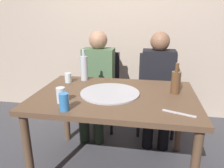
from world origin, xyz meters
TOP-DOWN VIEW (x-y plane):
  - ground_plane at (0.00, 0.00)m, footprint 8.00×8.00m
  - back_wall at (0.00, 1.28)m, footprint 6.00×0.10m
  - dining_table at (0.00, 0.00)m, footprint 1.31×0.88m
  - pizza_tray at (-0.04, 0.01)m, footprint 0.49×0.49m
  - wine_bottle at (0.48, 0.11)m, footprint 0.08×0.08m
  - beer_bottle at (-0.36, 0.33)m, footprint 0.07×0.07m
  - tumbler_near at (-0.49, 0.24)m, footprint 0.06×0.06m
  - tumbler_far at (-0.36, -0.24)m, footprint 0.07×0.07m
  - soda_can at (-0.29, -0.36)m, footprint 0.07×0.07m
  - table_knife at (0.47, -0.29)m, footprint 0.21×0.09m
  - chair_left at (-0.32, 0.84)m, footprint 0.44×0.44m
  - chair_right at (0.37, 0.84)m, footprint 0.44×0.44m
  - guest_in_sweater at (-0.32, 0.69)m, footprint 0.36×0.56m
  - guest_in_beanie at (0.37, 0.69)m, footprint 0.36×0.56m

SIDE VIEW (x-z plane):
  - ground_plane at x=0.00m, z-range 0.00..0.00m
  - chair_left at x=-0.32m, z-range 0.06..0.96m
  - chair_right at x=0.37m, z-range 0.06..0.96m
  - guest_in_sweater at x=-0.32m, z-range 0.06..1.23m
  - guest_in_beanie at x=0.37m, z-range 0.06..1.23m
  - dining_table at x=0.00m, z-range 0.28..1.01m
  - table_knife at x=0.47m, z-range 0.73..0.73m
  - pizza_tray at x=-0.04m, z-range 0.73..0.74m
  - tumbler_near at x=-0.49m, z-range 0.73..0.82m
  - tumbler_far at x=-0.36m, z-range 0.73..0.84m
  - soda_can at x=-0.29m, z-range 0.73..0.85m
  - wine_bottle at x=0.48m, z-range 0.70..0.95m
  - beer_bottle at x=-0.36m, z-range 0.70..1.00m
  - back_wall at x=0.00m, z-range 0.00..2.60m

